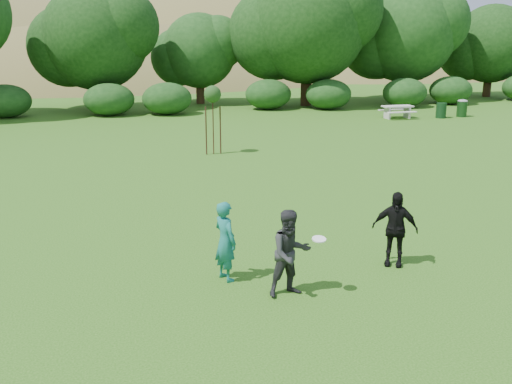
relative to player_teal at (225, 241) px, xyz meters
The scene contains 11 objects.
ground 1.61m from the player_teal, 20.83° to the right, with size 120.00×120.00×0.00m, color #19470C.
player_teal is the anchor object (origin of this frame).
player_grey 1.47m from the player_teal, 43.85° to the right, with size 0.83×0.65×1.71m, color #27282A.
player_black 3.70m from the player_teal, ahead, with size 0.97×0.40×1.66m, color black.
trash_can_near 26.08m from the player_teal, 49.00° to the left, with size 0.60×0.60×0.90m, color black.
frisbee 1.99m from the player_teal, 36.78° to the right, with size 0.27×0.27×0.07m.
sapling 12.81m from the player_teal, 80.91° to the left, with size 0.70×0.70×2.85m.
picnic_table 24.81m from the player_teal, 54.32° to the left, with size 1.80×1.48×0.76m.
trash_can_lidded 27.21m from the player_teal, 46.81° to the left, with size 0.60×0.60×1.05m.
hillside 69.16m from the player_teal, 89.39° to the left, with size 150.00×72.00×52.00m.
tree_row 28.84m from the player_teal, 80.91° to the left, with size 53.92×10.38×9.62m.
Camera 1 is at (-3.36, -10.17, 4.89)m, focal length 40.00 mm.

